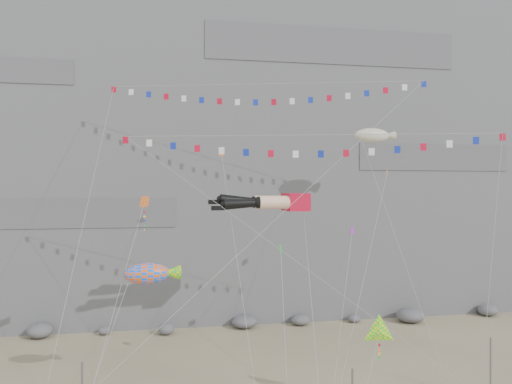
% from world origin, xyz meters
% --- Properties ---
extents(cliff, '(80.00, 28.00, 50.00)m').
position_xyz_m(cliff, '(0.00, 32.00, 25.00)').
color(cliff, slate).
rests_on(cliff, ground).
extents(talus_boulders, '(60.00, 3.00, 1.20)m').
position_xyz_m(talus_boulders, '(0.00, 17.00, 0.60)').
color(talus_boulders, slate).
rests_on(talus_boulders, ground).
extents(anchor_pole_right, '(0.12, 0.12, 4.27)m').
position_xyz_m(anchor_pole_right, '(13.89, -3.37, 2.13)').
color(anchor_pole_right, slate).
rests_on(anchor_pole_right, ground).
extents(legs_kite, '(8.17, 14.94, 19.10)m').
position_xyz_m(legs_kite, '(0.33, 5.70, 13.33)').
color(legs_kite, '#BA0B25').
rests_on(legs_kite, ground).
extents(flag_banner_upper, '(29.93, 18.89, 32.59)m').
position_xyz_m(flag_banner_upper, '(0.86, 10.61, 23.97)').
color(flag_banner_upper, '#BA0B25').
rests_on(flag_banner_upper, ground).
extents(flag_banner_lower, '(27.91, 9.62, 22.17)m').
position_xyz_m(flag_banner_lower, '(2.82, 3.01, 18.55)').
color(flag_banner_lower, '#BA0B25').
rests_on(flag_banner_lower, ground).
extents(harlequin_kite, '(4.36, 8.09, 15.62)m').
position_xyz_m(harlequin_kite, '(-9.51, 2.54, 13.42)').
color(harlequin_kite, red).
rests_on(harlequin_kite, ground).
extents(fish_windsock, '(6.13, 3.56, 10.01)m').
position_xyz_m(fish_windsock, '(-9.21, -0.33, 8.81)').
color(fish_windsock, '#FF550D').
rests_on(fish_windsock, ground).
extents(delta_kite, '(4.10, 3.43, 7.10)m').
position_xyz_m(delta_kite, '(5.42, -4.20, 5.28)').
color(delta_kite, yellow).
rests_on(delta_kite, ground).
extents(blimp_windsock, '(4.41, 13.90, 23.54)m').
position_xyz_m(blimp_windsock, '(11.64, 11.51, 19.56)').
color(blimp_windsock, beige).
rests_on(blimp_windsock, ground).
extents(small_kite_a, '(1.24, 16.26, 23.49)m').
position_xyz_m(small_kite_a, '(-3.13, 9.26, 16.97)').
color(small_kite_a, orange).
rests_on(small_kite_a, ground).
extents(small_kite_b, '(5.53, 9.56, 14.96)m').
position_xyz_m(small_kite_b, '(6.87, 4.36, 10.84)').
color(small_kite_b, purple).
rests_on(small_kite_b, ground).
extents(small_kite_c, '(2.13, 9.22, 13.30)m').
position_xyz_m(small_kite_c, '(0.12, 0.73, 10.01)').
color(small_kite_c, green).
rests_on(small_kite_c, ground).
extents(small_kite_d, '(9.78, 12.65, 21.84)m').
position_xyz_m(small_kite_d, '(10.61, 6.04, 15.46)').
color(small_kite_d, yellow).
rests_on(small_kite_d, ground).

